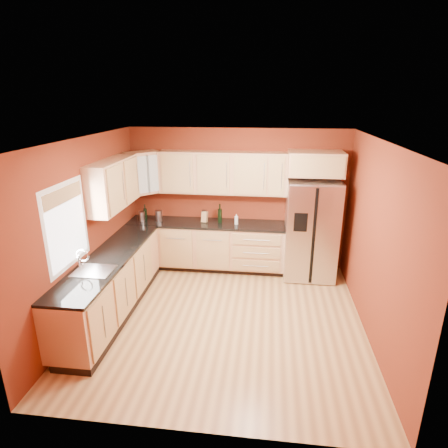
% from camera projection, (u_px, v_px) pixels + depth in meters
% --- Properties ---
extents(floor, '(4.00, 4.00, 0.00)m').
position_uv_depth(floor, '(224.00, 319.00, 5.54)').
color(floor, '#A26E3E').
rests_on(floor, ground).
extents(ceiling, '(4.00, 4.00, 0.00)m').
position_uv_depth(ceiling, '(224.00, 140.00, 4.70)').
color(ceiling, silver).
rests_on(ceiling, wall_back).
extents(wall_back, '(4.00, 0.04, 2.60)m').
position_uv_depth(wall_back, '(237.00, 199.00, 7.00)').
color(wall_back, maroon).
rests_on(wall_back, floor).
extents(wall_front, '(4.00, 0.04, 2.60)m').
position_uv_depth(wall_front, '(196.00, 318.00, 3.24)').
color(wall_front, maroon).
rests_on(wall_front, floor).
extents(wall_left, '(0.04, 4.00, 2.60)m').
position_uv_depth(wall_left, '(86.00, 231.00, 5.35)').
color(wall_left, maroon).
rests_on(wall_left, floor).
extents(wall_right, '(0.04, 4.00, 2.60)m').
position_uv_depth(wall_right, '(376.00, 243.00, 4.89)').
color(wall_right, maroon).
rests_on(wall_right, floor).
extents(base_cabinets_back, '(2.90, 0.60, 0.88)m').
position_uv_depth(base_cabinets_back, '(206.00, 246.00, 7.06)').
color(base_cabinets_back, tan).
rests_on(base_cabinets_back, floor).
extents(base_cabinets_left, '(0.60, 2.80, 0.88)m').
position_uv_depth(base_cabinets_left, '(112.00, 285.00, 5.60)').
color(base_cabinets_left, tan).
rests_on(base_cabinets_left, floor).
extents(countertop_back, '(2.90, 0.62, 0.04)m').
position_uv_depth(countertop_back, '(206.00, 223.00, 6.90)').
color(countertop_back, black).
rests_on(countertop_back, base_cabinets_back).
extents(countertop_left, '(0.62, 2.80, 0.04)m').
position_uv_depth(countertop_left, '(109.00, 257.00, 5.45)').
color(countertop_left, black).
rests_on(countertop_left, base_cabinets_left).
extents(upper_cabinets_back, '(2.30, 0.33, 0.75)m').
position_uv_depth(upper_cabinets_back, '(223.00, 173.00, 6.71)').
color(upper_cabinets_back, tan).
rests_on(upper_cabinets_back, wall_back).
extents(upper_cabinets_left, '(0.33, 1.35, 0.75)m').
position_uv_depth(upper_cabinets_left, '(114.00, 184.00, 5.85)').
color(upper_cabinets_left, tan).
rests_on(upper_cabinets_left, wall_left).
extents(corner_upper_cabinet, '(0.67, 0.67, 0.75)m').
position_uv_depth(corner_upper_cabinet, '(143.00, 173.00, 6.72)').
color(corner_upper_cabinet, tan).
rests_on(corner_upper_cabinet, wall_back).
extents(over_fridge_cabinet, '(0.92, 0.60, 0.40)m').
position_uv_depth(over_fridge_cabinet, '(316.00, 163.00, 6.32)').
color(over_fridge_cabinet, tan).
rests_on(over_fridge_cabinet, wall_back).
extents(refrigerator, '(0.90, 0.75, 1.78)m').
position_uv_depth(refrigerator, '(311.00, 229.00, 6.63)').
color(refrigerator, '#ACABB0').
rests_on(refrigerator, floor).
extents(window, '(0.03, 0.90, 1.00)m').
position_uv_depth(window, '(67.00, 226.00, 4.80)').
color(window, white).
rests_on(window, wall_left).
extents(sink_faucet, '(0.50, 0.42, 0.30)m').
position_uv_depth(sink_faucet, '(92.00, 261.00, 4.92)').
color(sink_faucet, white).
rests_on(sink_faucet, countertop_left).
extents(canister_left, '(0.16, 0.16, 0.21)m').
position_uv_depth(canister_left, '(159.00, 216.00, 6.94)').
color(canister_left, '#ACABB0').
rests_on(canister_left, countertop_back).
extents(canister_right, '(0.13, 0.13, 0.18)m').
position_uv_depth(canister_right, '(142.00, 216.00, 6.97)').
color(canister_right, '#ACABB0').
rests_on(canister_right, countertop_back).
extents(wine_bottle_a, '(0.08, 0.08, 0.29)m').
position_uv_depth(wine_bottle_a, '(145.00, 212.00, 7.03)').
color(wine_bottle_a, black).
rests_on(wine_bottle_a, countertop_back).
extents(wine_bottle_b, '(0.11, 0.11, 0.35)m').
position_uv_depth(wine_bottle_b, '(220.00, 213.00, 6.84)').
color(wine_bottle_b, black).
rests_on(wine_bottle_b, countertop_back).
extents(knife_block, '(0.11, 0.11, 0.20)m').
position_uv_depth(knife_block, '(205.00, 217.00, 6.90)').
color(knife_block, tan).
rests_on(knife_block, countertop_back).
extents(soap_dispenser, '(0.08, 0.08, 0.19)m').
position_uv_depth(soap_dispenser, '(236.00, 219.00, 6.77)').
color(soap_dispenser, white).
rests_on(soap_dispenser, countertop_back).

